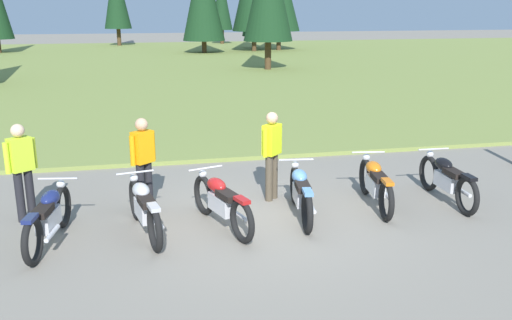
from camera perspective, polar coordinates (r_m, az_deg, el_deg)
The scene contains 11 objects.
ground_plane at distance 9.50m, azimuth 0.77°, elevation -6.19°, with size 140.00×140.00×0.00m, color gray.
grass_moorland at distance 34.57m, azimuth -9.02°, elevation 9.60°, with size 80.00×44.00×0.10m, color olive.
motorcycle_navy at distance 9.00m, azimuth -20.57°, elevation -5.50°, with size 0.65×2.08×0.88m.
motorcycle_silver at distance 8.97m, azimuth -11.45°, elevation -4.84°, with size 0.71×2.08×0.88m.
motorcycle_red at distance 9.07m, azimuth -3.59°, elevation -4.32°, with size 0.85×2.03×0.88m.
motorcycle_sky_blue at distance 9.53m, azimuth 4.63°, elevation -3.36°, with size 0.62×2.09×0.88m.
motorcycle_orange at distance 10.23m, azimuth 12.20°, elevation -2.34°, with size 0.62×2.09×0.88m.
motorcycle_black at distance 10.82m, azimuth 19.06°, elevation -1.86°, with size 0.62×2.10×0.88m.
rider_checking_bike at distance 10.21m, azimuth 1.63°, elevation 0.97°, with size 0.41×0.42×1.67m.
rider_with_back_turned at distance 9.98m, azimuth -22.98°, elevation -0.62°, with size 0.46×0.39×1.67m.
rider_near_row_end at distance 9.87m, azimuth -11.53°, elevation 0.13°, with size 0.44×0.40×1.67m.
Camera 1 is at (-2.00, -8.59, 3.52)m, focal length 38.85 mm.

